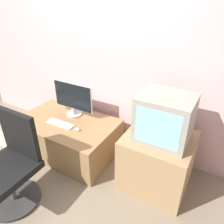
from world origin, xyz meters
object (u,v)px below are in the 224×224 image
at_px(mouse, 77,129).
at_px(office_chair, 12,167).
at_px(keyboard, 60,124).
at_px(cardboard_box_lower, 9,136).
at_px(crt_tv, 165,118).
at_px(main_monitor, 73,99).
at_px(book, 3,159).

relative_size(mouse, office_chair, 0.07).
distance_m(keyboard, cardboard_box_lower, 0.89).
bearing_deg(office_chair, keyboard, 93.75).
bearing_deg(crt_tv, main_monitor, 172.90).
distance_m(crt_tv, book, 2.13).
height_order(main_monitor, crt_tv, crt_tv).
relative_size(keyboard, mouse, 5.29).
xyz_separation_m(office_chair, cardboard_box_lower, (-0.85, 0.54, -0.28)).
height_order(crt_tv, cardboard_box_lower, crt_tv).
relative_size(crt_tv, cardboard_box_lower, 1.87).
bearing_deg(keyboard, crt_tv, 5.72).
bearing_deg(main_monitor, mouse, -46.98).
bearing_deg(mouse, keyboard, 178.37).
bearing_deg(office_chair, main_monitor, 92.77).
xyz_separation_m(mouse, cardboard_box_lower, (-1.06, -0.22, -0.34)).
distance_m(main_monitor, book, 1.20).
relative_size(mouse, cardboard_box_lower, 0.26).
relative_size(office_chair, book, 4.95).
bearing_deg(cardboard_box_lower, office_chair, -32.67).
xyz_separation_m(crt_tv, book, (-1.86, -0.62, -0.85)).
height_order(crt_tv, book, crt_tv).
relative_size(main_monitor, book, 3.03).
bearing_deg(cardboard_box_lower, book, -55.55).
bearing_deg(cardboard_box_lower, main_monitor, 32.45).
distance_m(keyboard, mouse, 0.27).
bearing_deg(book, office_chair, -22.67).
height_order(crt_tv, office_chair, crt_tv).
bearing_deg(office_chair, crt_tv, 36.82).
height_order(mouse, office_chair, office_chair).
distance_m(mouse, book, 1.11).
xyz_separation_m(main_monitor, book, (-0.61, -0.77, -0.68)).
xyz_separation_m(main_monitor, keyboard, (0.00, -0.28, -0.23)).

